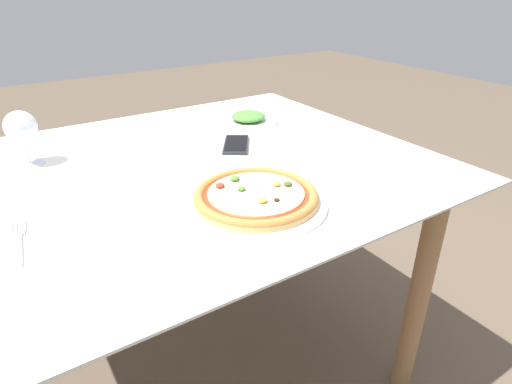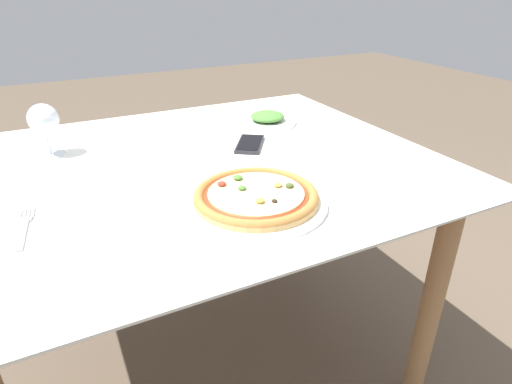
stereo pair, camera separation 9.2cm
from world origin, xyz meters
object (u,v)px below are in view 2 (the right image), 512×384
(pizza_plate, at_px, (256,197))
(side_plate, at_px, (267,119))
(cell_phone, at_px, (250,144))
(wine_glass_far_left, at_px, (43,120))
(dining_table, at_px, (201,192))
(fork, at_px, (24,227))

(pizza_plate, height_order, side_plate, same)
(pizza_plate, distance_m, cell_phone, 0.36)
(pizza_plate, height_order, wine_glass_far_left, wine_glass_far_left)
(pizza_plate, relative_size, wine_glass_far_left, 2.16)
(pizza_plate, bearing_deg, dining_table, 96.83)
(fork, height_order, cell_phone, cell_phone)
(dining_table, height_order, wine_glass_far_left, wine_glass_far_left)
(fork, bearing_deg, wine_glass_far_left, 79.40)
(dining_table, height_order, fork, fork)
(pizza_plate, bearing_deg, side_plate, 59.65)
(cell_phone, height_order, side_plate, side_plate)
(fork, xyz_separation_m, cell_phone, (0.60, 0.21, 0.00))
(dining_table, xyz_separation_m, fork, (-0.42, -0.16, 0.09))
(fork, height_order, wine_glass_far_left, wine_glass_far_left)
(cell_phone, bearing_deg, wine_glass_far_left, 161.00)
(pizza_plate, bearing_deg, fork, 165.54)
(dining_table, bearing_deg, cell_phone, 16.68)
(dining_table, bearing_deg, fork, -159.43)
(fork, relative_size, side_plate, 0.87)
(cell_phone, bearing_deg, dining_table, -163.32)
(pizza_plate, xyz_separation_m, side_plate, (0.29, 0.49, -0.00))
(fork, distance_m, cell_phone, 0.64)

